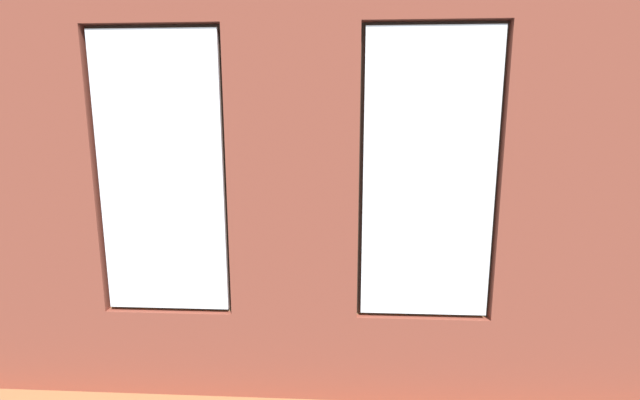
{
  "coord_description": "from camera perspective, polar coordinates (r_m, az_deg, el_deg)",
  "views": [
    {
      "loc": [
        -0.35,
        5.53,
        2.09
      ],
      "look_at": [
        -0.08,
        0.4,
        1.15
      ],
      "focal_mm": 24.0,
      "sensor_mm": 36.0,
      "label": 1
    }
  ],
  "objects": [
    {
      "name": "white_wall_right",
      "position": [
        6.31,
        -29.1,
        5.4
      ],
      "size": [
        0.1,
        4.81,
        3.37
      ],
      "primitive_type": "cube",
      "color": "silver",
      "rests_on": "ground_plane"
    },
    {
      "name": "ground_plane",
      "position": [
        5.95,
        -0.55,
        -10.72
      ],
      "size": [
        6.69,
        5.81,
        0.1
      ],
      "primitive_type": "cube",
      "color": "#99663D"
    },
    {
      "name": "cup_ceramic",
      "position": [
        6.17,
        2.09,
        -4.96
      ],
      "size": [
        0.08,
        0.08,
        0.1
      ],
      "primitive_type": "cylinder",
      "color": "#4C4C51",
      "rests_on": "coffee_table"
    },
    {
      "name": "table_plant_small",
      "position": [
        6.02,
        2.94,
        -4.67
      ],
      "size": [
        0.14,
        0.14,
        0.22
      ],
      "color": "gray",
      "rests_on": "coffee_table"
    },
    {
      "name": "potted_plant_mid_room_small",
      "position": [
        6.89,
        3.68,
        -3.04
      ],
      "size": [
        0.42,
        0.42,
        0.73
      ],
      "color": "beige",
      "rests_on": "ground_plane"
    },
    {
      "name": "media_console",
      "position": [
        6.13,
        -27.23,
        -8.43
      ],
      "size": [
        0.98,
        0.42,
        0.47
      ],
      "primitive_type": "cube",
      "color": "black",
      "rests_on": "ground_plane"
    },
    {
      "name": "coffee_table",
      "position": [
        6.2,
        2.09,
        -5.84
      ],
      "size": [
        1.21,
        0.89,
        0.41
      ],
      "color": "olive",
      "rests_on": "ground_plane"
    },
    {
      "name": "couch_left",
      "position": [
        5.74,
        23.45,
        -8.37
      ],
      "size": [
        0.9,
        1.89,
        0.8
      ],
      "rotation": [
        0.0,
        0.0,
        1.58
      ],
      "color": "black",
      "rests_on": "ground_plane"
    },
    {
      "name": "papasan_chair",
      "position": [
        7.26,
        -0.67,
        -2.86
      ],
      "size": [
        1.01,
        1.01,
        0.66
      ],
      "color": "olive",
      "rests_on": "ground_plane"
    },
    {
      "name": "potted_plant_between_couches",
      "position": [
        3.97,
        6.67,
        -10.2
      ],
      "size": [
        0.73,
        0.72,
        1.31
      ],
      "color": "gray",
      "rests_on": "ground_plane"
    },
    {
      "name": "potted_plant_near_tv",
      "position": [
        4.97,
        -27.43,
        -8.1
      ],
      "size": [
        0.93,
        0.84,
        1.13
      ],
      "color": "beige",
      "rests_on": "ground_plane"
    },
    {
      "name": "remote_black",
      "position": [
        6.07,
        -1.39,
        -5.6
      ],
      "size": [
        0.13,
        0.17,
        0.02
      ],
      "primitive_type": "cube",
      "rotation": [
        0.0,
        0.0,
        3.68
      ],
      "color": "black",
      "rests_on": "coffee_table"
    },
    {
      "name": "potted_plant_corner_far_left",
      "position": [
        4.34,
        32.78,
        -8.57
      ],
      "size": [
        0.88,
        1.13,
        1.42
      ],
      "color": "#47423D",
      "rests_on": "ground_plane"
    },
    {
      "name": "tv_flatscreen",
      "position": [
        5.97,
        -27.72,
        -2.66
      ],
      "size": [
        1.18,
        0.2,
        0.79
      ],
      "color": "black",
      "rests_on": "media_console"
    },
    {
      "name": "candle_jar",
      "position": [
        6.33,
        5.15,
        -4.58
      ],
      "size": [
        0.08,
        0.08,
        0.11
      ],
      "primitive_type": "cylinder",
      "color": "#B7333D",
      "rests_on": "coffee_table"
    },
    {
      "name": "couch_by_window",
      "position": [
        4.23,
        -13.55,
        -14.57
      ],
      "size": [
        1.92,
        0.87,
        0.8
      ],
      "color": "black",
      "rests_on": "ground_plane"
    },
    {
      "name": "potted_plant_by_left_couch",
      "position": [
        6.91,
        16.34,
        -5.09
      ],
      "size": [
        0.25,
        0.25,
        0.47
      ],
      "color": "gray",
      "rests_on": "ground_plane"
    },
    {
      "name": "brick_wall_with_windows",
      "position": [
        3.06,
        -3.58,
        2.39
      ],
      "size": [
        6.09,
        0.3,
        3.37
      ],
      "color": "brown",
      "rests_on": "ground_plane"
    }
  ]
}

